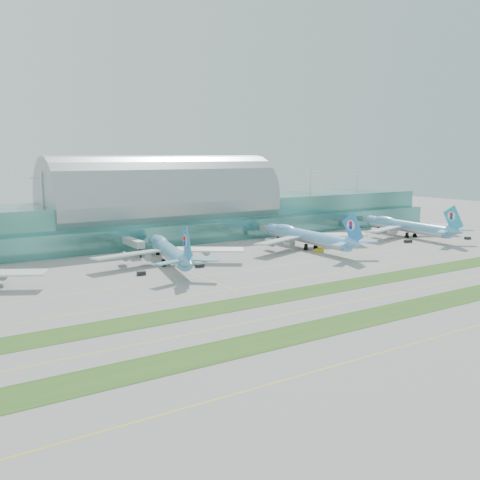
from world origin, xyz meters
TOP-DOWN VIEW (x-y plane):
  - ground at (0.00, 0.00)m, footprint 700.00×700.00m
  - terminal at (0.01, 128.79)m, footprint 340.00×69.10m
  - grass_strip_near at (0.00, -28.00)m, footprint 420.00×12.00m
  - grass_strip_far at (0.00, 2.00)m, footprint 420.00×12.00m
  - taxiline_a at (0.00, -48.00)m, footprint 420.00×0.35m
  - taxiline_b at (0.00, -14.00)m, footprint 420.00×0.35m
  - taxiline_c at (0.00, 18.00)m, footprint 420.00×0.35m
  - taxiline_d at (0.00, 40.00)m, footprint 420.00×0.35m
  - airliner_b at (-26.71, 66.64)m, footprint 59.81×68.91m
  - airliner_c at (43.00, 65.22)m, footprint 63.20×71.70m
  - airliner_d at (112.08, 64.92)m, footprint 61.86×70.57m
  - gse_c at (-43.73, 53.42)m, footprint 3.19×1.87m
  - gse_d at (-19.23, 54.12)m, footprint 3.45×1.89m
  - gse_e at (41.97, 54.07)m, footprint 3.91×2.23m
  - gse_f at (42.70, 55.34)m, footprint 3.48×2.57m
  - gse_g at (96.85, 50.40)m, footprint 4.20×2.52m
  - gse_h at (131.53, 40.83)m, footprint 3.21×2.22m

SIDE VIEW (x-z plane):
  - ground at x=0.00m, z-range 0.00..0.00m
  - taxiline_a at x=0.00m, z-range 0.00..0.01m
  - taxiline_b at x=0.00m, z-range 0.00..0.01m
  - taxiline_c at x=0.00m, z-range 0.00..0.01m
  - taxiline_d at x=0.00m, z-range 0.00..0.01m
  - grass_strip_near at x=0.00m, z-range 0.00..0.08m
  - grass_strip_far at x=0.00m, z-range 0.00..0.08m
  - gse_h at x=131.53m, z-range 0.00..1.31m
  - gse_d at x=-19.23m, z-range 0.00..1.36m
  - gse_f at x=42.70m, z-range 0.00..1.37m
  - gse_c at x=-43.73m, z-range 0.00..1.45m
  - gse_g at x=96.85m, z-range 0.00..1.48m
  - gse_e at x=41.97m, z-range 0.00..1.68m
  - airliner_b at x=-26.71m, z-range -3.67..15.49m
  - airliner_d at x=112.08m, z-range -3.72..15.70m
  - airliner_c at x=43.00m, z-range -3.78..15.96m
  - terminal at x=0.01m, z-range -3.77..32.23m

